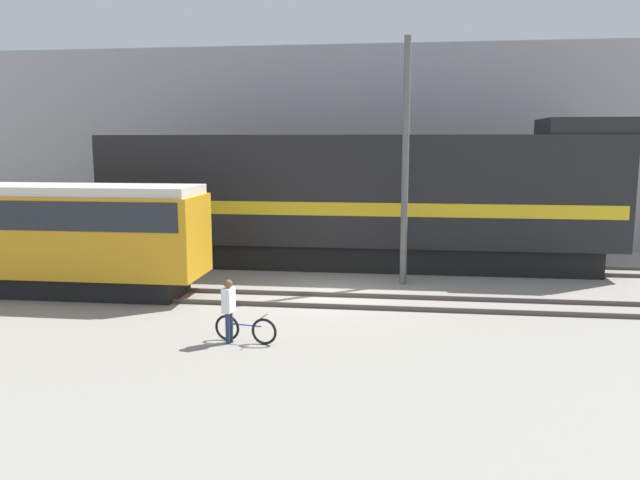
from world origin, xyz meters
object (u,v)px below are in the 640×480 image
at_px(person, 229,305).
at_px(utility_pole_left, 405,163).
at_px(streetcar, 27,232).
at_px(freight_locomotive, 357,199).
at_px(bicycle, 245,329).

relative_size(person, utility_pole_left, 0.19).
xyz_separation_m(streetcar, utility_pole_left, (12.21, 2.86, 2.17)).
xyz_separation_m(freight_locomotive, streetcar, (-10.37, -5.72, -0.67)).
height_order(bicycle, utility_pole_left, utility_pole_left).
bearing_deg(streetcar, bicycle, -26.67).
height_order(person, utility_pole_left, utility_pole_left).
relative_size(freight_locomotive, utility_pole_left, 2.37).
distance_m(bicycle, utility_pole_left, 8.92).
bearing_deg(freight_locomotive, utility_pole_left, -57.32).
height_order(bicycle, person, person).
bearing_deg(bicycle, streetcar, 153.33).
distance_m(streetcar, bicycle, 9.46).
relative_size(bicycle, person, 1.03).
relative_size(freight_locomotive, streetcar, 1.72).
xyz_separation_m(freight_locomotive, utility_pole_left, (1.83, -2.86, 1.50)).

